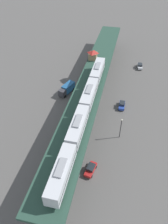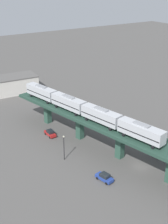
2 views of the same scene
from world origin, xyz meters
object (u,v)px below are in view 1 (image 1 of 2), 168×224
(signal_hut, at_px, (93,55))
(street_lamp, at_px, (121,127))
(delivery_truck, at_px, (67,89))
(subway_train, at_px, (84,109))
(street_car_silver, at_px, (140,66))
(street_car_red, at_px, (91,169))
(street_car_blue, at_px, (122,105))

(signal_hut, distance_m, street_lamp, 31.80)
(signal_hut, bearing_deg, delivery_truck, 69.87)
(subway_train, bearing_deg, signal_hut, -71.37)
(subway_train, distance_m, street_lamp, 12.04)
(street_car_silver, xyz_separation_m, delivery_truck, (19.30, 27.95, 0.82))
(signal_hut, bearing_deg, subway_train, 108.63)
(signal_hut, distance_m, street_car_red, 42.70)
(subway_train, relative_size, street_lamp, 7.11)
(street_car_blue, relative_size, delivery_truck, 0.63)
(delivery_truck, distance_m, street_lamp, 26.66)
(subway_train, height_order, signal_hut, subway_train)
(street_car_blue, relative_size, street_lamp, 0.67)
(street_car_red, height_order, street_car_blue, same)
(signal_hut, distance_m, street_car_blue, 21.57)
(signal_hut, xyz_separation_m, street_car_red, (-15.90, 38.57, -9.10))
(street_car_silver, bearing_deg, street_car_red, 91.16)
(subway_train, bearing_deg, street_lamp, -153.79)
(delivery_truck, bearing_deg, street_car_silver, -124.62)
(delivery_truck, relative_size, street_lamp, 1.07)
(subway_train, relative_size, delivery_truck, 6.64)
(subway_train, relative_size, street_car_silver, 10.40)
(street_car_red, height_order, delivery_truck, delivery_truck)
(street_car_blue, bearing_deg, signal_hut, -37.34)
(delivery_truck, bearing_deg, street_car_red, 127.81)
(subway_train, height_order, street_car_silver, subway_train)
(street_car_red, relative_size, delivery_truck, 0.59)
(street_lamp, bearing_deg, subway_train, 26.21)
(subway_train, bearing_deg, street_car_blue, -107.98)
(street_lamp, bearing_deg, street_car_blue, -75.72)
(signal_hut, height_order, street_car_silver, signal_hut)
(subway_train, height_order, delivery_truck, subway_train)
(street_car_red, distance_m, street_car_blue, 26.71)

